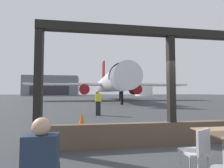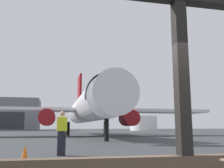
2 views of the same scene
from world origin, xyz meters
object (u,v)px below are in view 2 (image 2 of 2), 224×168
Objects in this scene: airplane at (89,108)px; fuel_storage_tank at (144,123)px; traffic_cone at (25,159)px; ground_crew_worker at (62,132)px.

airplane reaches higher than fuel_storage_tank.
traffic_cone is at bearing -100.62° from airplane.
fuel_storage_tank is (25.70, 63.98, 1.27)m from ground_crew_worker.
traffic_cone is at bearing -105.66° from ground_crew_worker.
airplane is 47.76× the size of traffic_cone.
airplane is at bearing -117.32° from fuel_storage_tank.
fuel_storage_tank is (26.68, 67.47, 1.86)m from traffic_cone.
airplane is at bearing 80.22° from ground_crew_worker.
airplane is 21.80m from ground_crew_worker.
airplane is 25.46m from traffic_cone.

